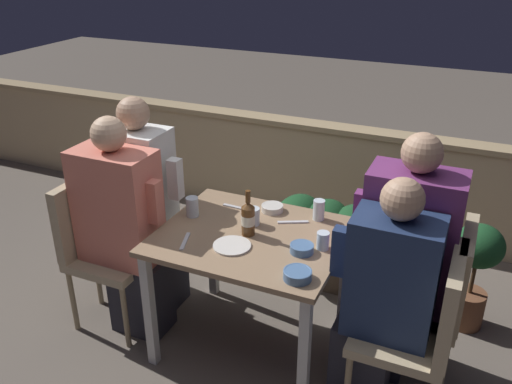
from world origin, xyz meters
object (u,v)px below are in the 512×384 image
(person_coral_top, at_px, (125,229))
(chair_left_far, at_px, (122,218))
(potted_plant, at_px, (475,266))
(chair_right_near, at_px, (424,324))
(chair_left_near, at_px, (98,238))
(person_navy_jumper, at_px, (382,299))
(person_purple_stripe, at_px, (401,261))
(beer_bottle, at_px, (248,218))
(person_white_polo, at_px, (146,205))
(chair_right_far, at_px, (438,293))

(person_coral_top, distance_m, chair_left_far, 0.37)
(chair_left_far, distance_m, potted_plant, 2.15)
(chair_right_near, distance_m, potted_plant, 0.86)
(chair_left_near, relative_size, potted_plant, 1.34)
(person_navy_jumper, bearing_deg, person_purple_stripe, 83.75)
(person_purple_stripe, distance_m, beer_bottle, 0.80)
(chair_left_near, xyz_separation_m, person_navy_jumper, (1.66, -0.02, 0.08))
(potted_plant, bearing_deg, chair_left_near, -158.43)
(person_white_polo, distance_m, chair_right_far, 1.73)
(chair_right_far, height_order, beer_bottle, beer_bottle)
(person_purple_stripe, relative_size, potted_plant, 2.00)
(chair_right_far, height_order, potted_plant, chair_right_far)
(chair_right_near, xyz_separation_m, person_purple_stripe, (-0.17, 0.27, 0.13))
(person_purple_stripe, xyz_separation_m, beer_bottle, (-0.78, -0.14, 0.14))
(chair_right_near, xyz_separation_m, chair_right_far, (0.03, 0.27, 0.00))
(person_navy_jumper, distance_m, beer_bottle, 0.78)
(chair_left_far, bearing_deg, person_coral_top, -48.93)
(chair_right_near, height_order, beer_bottle, beer_bottle)
(chair_left_far, distance_m, person_purple_stripe, 1.73)
(person_navy_jumper, height_order, chair_right_far, person_navy_jumper)
(person_white_polo, height_order, chair_right_far, person_white_polo)
(chair_left_far, bearing_deg, beer_bottle, -9.04)
(chair_left_near, height_order, person_purple_stripe, person_purple_stripe)
(person_coral_top, distance_m, potted_plant, 2.03)
(potted_plant, bearing_deg, chair_left_far, -165.33)
(beer_bottle, bearing_deg, person_coral_top, -170.89)
(person_white_polo, relative_size, chair_right_far, 1.48)
(chair_right_far, xyz_separation_m, potted_plant, (0.16, 0.56, -0.14))
(person_white_polo, distance_m, potted_plant, 1.98)
(person_navy_jumper, xyz_separation_m, beer_bottle, (-0.75, 0.13, 0.20))
(person_navy_jumper, distance_m, person_purple_stripe, 0.28)
(beer_bottle, bearing_deg, chair_left_far, 170.96)
(person_white_polo, height_order, person_purple_stripe, person_purple_stripe)
(potted_plant, bearing_deg, person_white_polo, -163.85)
(person_navy_jumper, relative_size, potted_plant, 1.83)
(person_white_polo, xyz_separation_m, chair_right_near, (1.70, -0.28, -0.13))
(chair_right_near, distance_m, chair_right_far, 0.27)
(chair_right_near, relative_size, person_purple_stripe, 0.67)
(chair_left_near, distance_m, beer_bottle, 0.96)
(person_coral_top, bearing_deg, chair_left_far, 131.07)
(chair_left_near, distance_m, person_purple_stripe, 1.71)
(chair_right_far, bearing_deg, person_navy_jumper, -130.14)
(chair_left_far, bearing_deg, chair_right_near, -8.47)
(person_white_polo, xyz_separation_m, potted_plant, (1.88, 0.54, -0.27))
(person_coral_top, xyz_separation_m, chair_left_far, (-0.23, 0.27, -0.11))
(person_coral_top, distance_m, beer_bottle, 0.74)
(person_navy_jumper, relative_size, chair_right_far, 1.37)
(beer_bottle, distance_m, potted_plant, 1.39)
(person_coral_top, distance_m, person_purple_stripe, 1.51)
(chair_left_far, distance_m, person_white_polo, 0.24)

